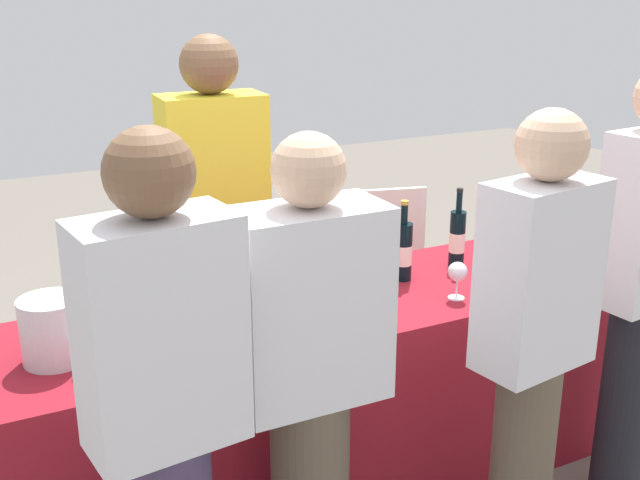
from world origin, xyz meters
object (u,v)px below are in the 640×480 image
(server_pouring, at_px, (216,230))
(guest_0, at_px, (166,414))
(wine_bottle_4, at_px, (337,262))
(guest_2, at_px, (533,340))
(wine_bottle_0, at_px, (88,311))
(wine_bottle_5, at_px, (403,251))
(wine_bottle_6, at_px, (457,238))
(wine_glass_2, at_px, (458,273))
(wine_glass_1, at_px, (144,318))
(wine_glass_0, at_px, (89,343))
(guest_1, at_px, (310,378))
(wine_bottle_2, at_px, (207,288))
(menu_board, at_px, (366,276))
(wine_bottle_1, at_px, (169,282))
(wine_bottle_3, at_px, (283,261))
(ice_bucket, at_px, (53,330))

(server_pouring, bearing_deg, guest_0, 67.84)
(wine_bottle_4, xyz_separation_m, guest_2, (0.26, -0.81, -0.04))
(wine_bottle_0, relative_size, wine_bottle_5, 0.93)
(wine_bottle_0, xyz_separation_m, wine_bottle_6, (1.52, 0.03, 0.02))
(wine_glass_2, bearing_deg, server_pouring, 131.89)
(wine_bottle_6, xyz_separation_m, wine_glass_1, (-1.36, -0.16, -0.02))
(wine_glass_0, distance_m, guest_0, 0.51)
(wine_bottle_6, relative_size, wine_glass_0, 2.56)
(guest_0, relative_size, guest_2, 1.02)
(guest_1, bearing_deg, wine_bottle_5, 41.56)
(wine_bottle_2, height_order, menu_board, wine_bottle_2)
(server_pouring, xyz_separation_m, guest_1, (-0.12, -1.13, -0.12))
(wine_bottle_5, height_order, wine_bottle_6, wine_bottle_6)
(wine_bottle_5, distance_m, wine_glass_0, 1.30)
(wine_bottle_1, distance_m, wine_bottle_5, 0.93)
(wine_glass_2, relative_size, guest_0, 0.09)
(wine_bottle_6, bearing_deg, wine_bottle_3, 173.99)
(wine_bottle_3, relative_size, wine_bottle_6, 0.99)
(wine_bottle_4, height_order, wine_bottle_6, wine_bottle_6)
(ice_bucket, bearing_deg, wine_bottle_2, 10.42)
(wine_bottle_1, relative_size, wine_bottle_5, 1.00)
(wine_bottle_5, xyz_separation_m, guest_2, (-0.03, -0.80, -0.04))
(wine_glass_1, relative_size, guest_0, 0.09)
(wine_glass_1, bearing_deg, wine_bottle_2, 26.18)
(guest_2, bearing_deg, wine_bottle_2, 126.14)
(server_pouring, bearing_deg, wine_bottle_3, 110.85)
(wine_bottle_0, distance_m, guest_2, 1.44)
(wine_bottle_1, height_order, wine_glass_2, wine_bottle_1)
(wine_bottle_1, xyz_separation_m, wine_glass_1, (-0.15, -0.22, -0.02))
(wine_bottle_1, bearing_deg, server_pouring, 51.23)
(wine_bottle_2, distance_m, wine_glass_0, 0.51)
(guest_0, bearing_deg, wine_bottle_2, 56.94)
(wine_glass_2, relative_size, server_pouring, 0.08)
(wine_bottle_3, bearing_deg, guest_1, -108.61)
(wine_bottle_0, relative_size, wine_bottle_2, 0.98)
(wine_glass_1, distance_m, guest_1, 0.62)
(wine_glass_1, xyz_separation_m, guest_2, (1.05, -0.67, -0.02))
(wine_bottle_1, xyz_separation_m, wine_bottle_5, (0.93, -0.09, -0.00))
(guest_0, bearing_deg, wine_bottle_1, 66.37)
(wine_bottle_2, bearing_deg, wine_bottle_4, 1.03)
(ice_bucket, height_order, guest_2, guest_2)
(guest_0, bearing_deg, wine_glass_0, 93.87)
(guest_0, height_order, menu_board, guest_0)
(ice_bucket, xyz_separation_m, server_pouring, (0.76, 0.60, 0.05))
(wine_bottle_0, xyz_separation_m, wine_bottle_2, (0.42, 0.01, 0.00))
(wine_glass_0, xyz_separation_m, ice_bucket, (-0.09, 0.12, 0.01))
(wine_bottle_3, bearing_deg, guest_0, -130.19)
(wine_bottle_5, bearing_deg, wine_glass_2, -74.25)
(server_pouring, distance_m, menu_board, 1.10)
(guest_0, bearing_deg, wine_bottle_3, 43.32)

